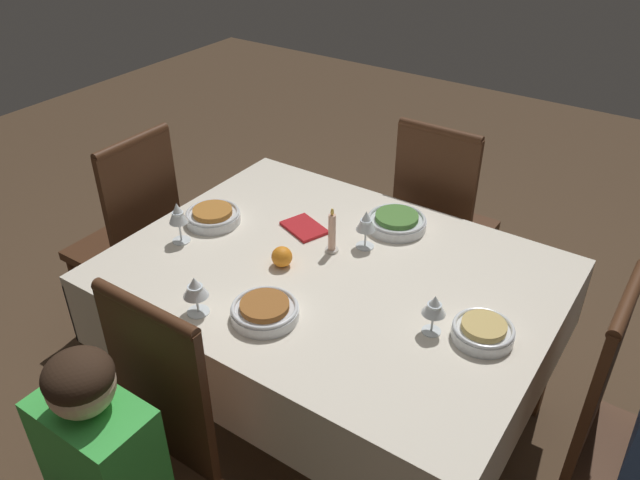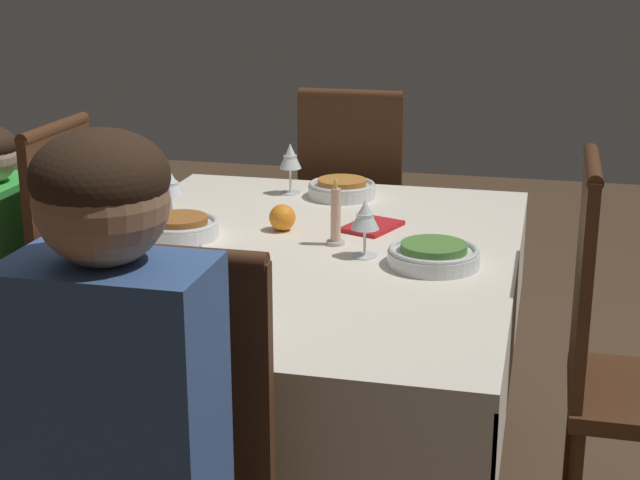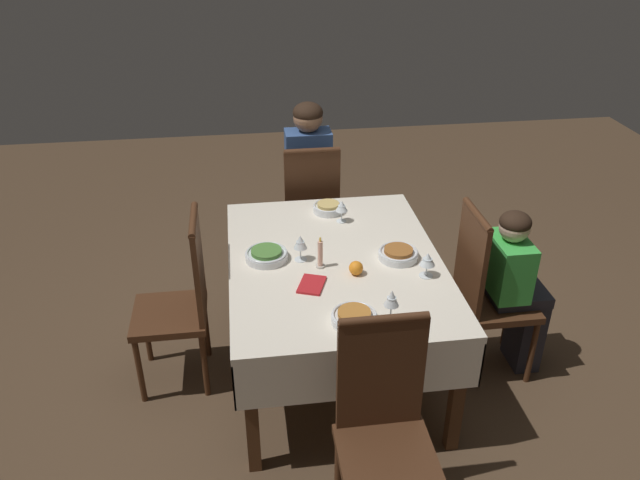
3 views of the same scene
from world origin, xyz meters
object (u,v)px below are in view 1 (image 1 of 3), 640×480
object	(u,v)px
bowl_south	(265,310)
bowl_north	(396,221)
wine_glass_east	(434,306)
napkin_red_folded	(304,228)
chair_west	(133,234)
chair_north	(439,218)
chair_south	(141,456)
wine_glass_south	(195,288)
wine_glass_north	(366,222)
bowl_west	(212,216)
dining_table	(332,288)
bowl_east	(483,331)
candle_centerpiece	(332,235)
chair_east	(625,436)
orange_fruit	(282,257)
wine_glass_west	(178,214)

from	to	relation	value
bowl_south	bowl_north	distance (m)	0.69
wine_glass_east	napkin_red_folded	distance (m)	0.70
chair_west	chair_north	bearing A→B (deg)	129.81
chair_south	bowl_north	xyz separation A→B (m)	(0.15, 1.16, 0.22)
wine_glass_east	bowl_north	bearing A→B (deg)	128.56
wine_glass_south	wine_glass_north	size ratio (longest dim) A/B	0.91
chair_west	bowl_west	distance (m)	0.49
dining_table	bowl_east	size ratio (longest dim) A/B	8.01
wine_glass_south	candle_centerpiece	bearing A→B (deg)	73.04
chair_west	chair_east	bearing A→B (deg)	91.57
dining_table	orange_fruit	distance (m)	0.21
bowl_east	bowl_west	size ratio (longest dim) A/B	0.88
wine_glass_west	napkin_red_folded	xyz separation A→B (m)	(0.32, 0.31, -0.11)
bowl_north	candle_centerpiece	xyz separation A→B (m)	(-0.11, -0.27, 0.04)
chair_east	bowl_east	distance (m)	0.49
wine_glass_south	napkin_red_folded	world-z (taller)	wine_glass_south
chair_east	bowl_west	world-z (taller)	chair_east
dining_table	chair_east	distance (m)	0.99
bowl_south	candle_centerpiece	world-z (taller)	candle_centerpiece
bowl_east	wine_glass_north	xyz separation A→B (m)	(-0.53, 0.22, 0.07)
napkin_red_folded	wine_glass_west	bearing A→B (deg)	-135.46
wine_glass_south	wine_glass_west	xyz separation A→B (m)	(-0.33, 0.26, 0.02)
bowl_south	wine_glass_south	distance (m)	0.22
orange_fruit	napkin_red_folded	distance (m)	0.25
bowl_north	wine_glass_north	xyz separation A→B (m)	(-0.03, -0.17, 0.07)
bowl_west	wine_glass_north	world-z (taller)	wine_glass_north
wine_glass_east	bowl_west	xyz separation A→B (m)	(-0.96, 0.10, -0.07)
chair_west	chair_north	world-z (taller)	same
chair_east	napkin_red_folded	size ratio (longest dim) A/B	5.17
chair_north	bowl_south	world-z (taller)	chair_north
wine_glass_south	bowl_north	xyz separation A→B (m)	(0.27, 0.78, -0.07)
chair_east	wine_glass_south	world-z (taller)	chair_east
chair_south	chair_north	bearing A→B (deg)	85.17
dining_table	wine_glass_north	size ratio (longest dim) A/B	9.99
chair_east	chair_north	world-z (taller)	same
candle_centerpiece	napkin_red_folded	world-z (taller)	candle_centerpiece
candle_centerpiece	napkin_red_folded	size ratio (longest dim) A/B	0.90
bowl_south	bowl_west	world-z (taller)	same
dining_table	wine_glass_south	xyz separation A→B (m)	(-0.22, -0.42, 0.18)
chair_south	wine_glass_west	world-z (taller)	chair_south
bowl_west	wine_glass_west	xyz separation A→B (m)	(-0.01, -0.16, 0.08)
wine_glass_east	wine_glass_west	bearing A→B (deg)	-176.39
bowl_west	candle_centerpiece	xyz separation A→B (m)	(0.48, 0.09, 0.04)
bowl_south	candle_centerpiece	xyz separation A→B (m)	(-0.03, 0.41, 0.04)
dining_table	chair_east	xyz separation A→B (m)	(0.98, 0.01, -0.11)
chair_east	chair_south	world-z (taller)	same
bowl_north	chair_south	bearing A→B (deg)	-97.32
wine_glass_east	wine_glass_west	distance (m)	0.96
bowl_south	wine_glass_west	distance (m)	0.55
dining_table	bowl_east	bearing A→B (deg)	-4.84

